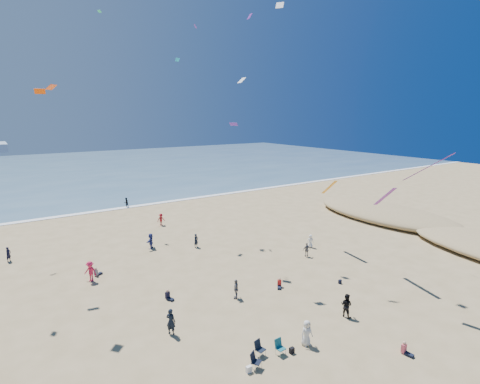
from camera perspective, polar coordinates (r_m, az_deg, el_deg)
ocean at (r=109.81m, az=-27.43°, el=2.78°), size 220.00×100.00×0.06m
surf_line at (r=61.18m, az=-21.54°, el=-2.86°), size 220.00×1.20×0.08m
standing_flyers at (r=35.57m, az=-3.36°, el=-11.00°), size 31.26×50.81×1.86m
seated_group at (r=29.14m, az=3.16°, el=-17.35°), size 14.08×28.56×0.84m
chair_cluster at (r=24.60m, az=3.99°, el=-23.19°), size 2.72×1.58×1.00m
white_tote at (r=23.81m, az=1.36°, el=-25.40°), size 0.35×0.20×0.40m
black_backpack at (r=25.45m, az=7.90°, el=-22.80°), size 0.30×0.22×0.38m
navy_bag at (r=34.91m, az=14.99°, el=-13.07°), size 0.28×0.18×0.34m
kites_aloft at (r=34.72m, az=4.73°, el=13.01°), size 42.39×41.38×29.43m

